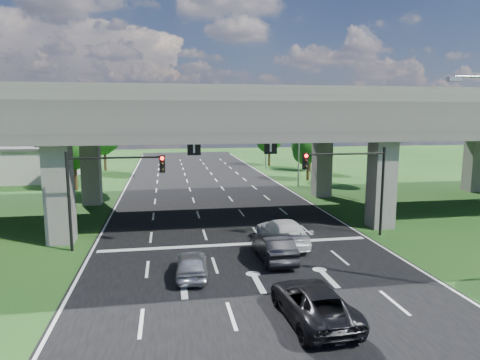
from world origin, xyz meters
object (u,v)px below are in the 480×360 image
object	(u,v)px
streetlight_far	(296,135)
car_white	(283,232)
streetlight_beyond	(264,130)
signal_right	(353,175)
car_dark	(274,247)
car_trailing	(313,302)
car_silver	(192,264)
signal_left	(106,182)

from	to	relation	value
streetlight_far	car_white	distance (m)	22.78
streetlight_beyond	signal_right	bearing A→B (deg)	-93.61
signal_right	streetlight_far	distance (m)	20.25
car_dark	car_trailing	bearing A→B (deg)	87.89
streetlight_far	car_trailing	bearing A→B (deg)	-105.81
car_silver	streetlight_beyond	bearing A→B (deg)	-104.31
car_white	streetlight_beyond	bearing A→B (deg)	-103.69
streetlight_beyond	car_silver	world-z (taller)	streetlight_beyond
signal_left	streetlight_beyond	world-z (taller)	streetlight_beyond
streetlight_beyond	car_dark	bearing A→B (deg)	-102.12
signal_right	car_trailing	distance (m)	13.05
car_dark	car_trailing	size ratio (longest dim) A/B	0.90
signal_left	car_white	distance (m)	11.21
signal_right	car_white	bearing A→B (deg)	-169.30
car_silver	car_white	xyz separation A→B (m)	(5.96, 4.41, 0.14)
signal_left	streetlight_beyond	xyz separation A→B (m)	(17.92, 36.06, 1.66)
streetlight_beyond	car_dark	world-z (taller)	streetlight_beyond
car_silver	car_trailing	distance (m)	7.06
signal_left	car_trailing	world-z (taller)	signal_left
signal_left	car_white	size ratio (longest dim) A/B	1.08
signal_left	car_trailing	size ratio (longest dim) A/B	1.16
streetlight_beyond	car_trailing	world-z (taller)	streetlight_beyond
car_trailing	streetlight_beyond	bearing A→B (deg)	-103.20
signal_right	streetlight_beyond	xyz separation A→B (m)	(2.27, 36.06, 1.66)
car_dark	car_white	world-z (taller)	car_white
signal_right	streetlight_far	bearing A→B (deg)	83.53
signal_left	car_silver	size ratio (longest dim) A/B	1.53
signal_left	car_silver	bearing A→B (deg)	-48.73
signal_left	car_dark	xyz separation A→B (m)	(9.40, -3.65, -3.39)
streetlight_far	car_silver	world-z (taller)	streetlight_far
signal_left	car_dark	size ratio (longest dim) A/B	1.28
car_silver	car_trailing	world-z (taller)	car_trailing
signal_left	streetlight_far	xyz separation A→B (m)	(17.92, 20.06, 1.66)
car_silver	car_white	distance (m)	7.42
signal_right	car_dark	xyz separation A→B (m)	(-6.25, -3.65, -3.39)
streetlight_beyond	car_silver	bearing A→B (deg)	-107.71
streetlight_far	car_dark	distance (m)	25.69
signal_right	car_dark	world-z (taller)	signal_right
signal_right	streetlight_far	size ratio (longest dim) A/B	0.60
streetlight_far	car_silver	xyz separation A→B (m)	(-13.22, -25.41, -5.15)
car_white	signal_right	bearing A→B (deg)	-171.89
car_trailing	signal_right	bearing A→B (deg)	-123.54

